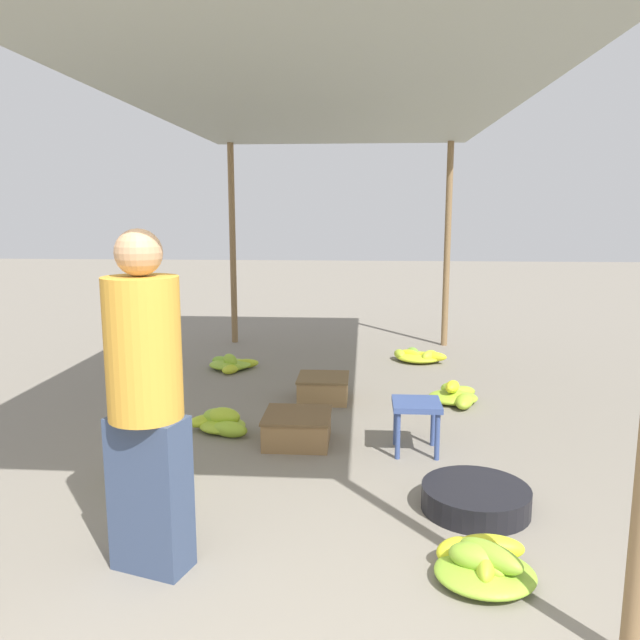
{
  "coord_description": "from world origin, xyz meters",
  "views": [
    {
      "loc": [
        0.33,
        -1.92,
        1.71
      ],
      "look_at": [
        0.0,
        2.72,
        0.89
      ],
      "focal_mm": 35.0,
      "sensor_mm": 36.0,
      "label": 1
    }
  ],
  "objects_px": {
    "banana_pile_right_0": "(456,396)",
    "crate_mid": "(323,388)",
    "banana_pile_left_1": "(221,422)",
    "banana_pile_right_1": "(419,356)",
    "stool": "(416,411)",
    "banana_pile_left_0": "(148,468)",
    "banana_pile_left_2": "(231,364)",
    "vendor_foreground": "(146,399)",
    "basin_black": "(476,498)",
    "banana_pile_right_2": "(483,563)",
    "crate_near": "(297,428)"
  },
  "relations": [
    {
      "from": "banana_pile_left_2",
      "to": "banana_pile_right_2",
      "type": "bearing_deg",
      "value": -62.11
    },
    {
      "from": "vendor_foreground",
      "to": "stool",
      "type": "distance_m",
      "value": 2.17
    },
    {
      "from": "banana_pile_left_0",
      "to": "banana_pile_right_1",
      "type": "height_order",
      "value": "banana_pile_left_0"
    },
    {
      "from": "banana_pile_left_1",
      "to": "banana_pile_right_0",
      "type": "relative_size",
      "value": 0.92
    },
    {
      "from": "banana_pile_left_0",
      "to": "banana_pile_right_1",
      "type": "distance_m",
      "value": 3.92
    },
    {
      "from": "stool",
      "to": "banana_pile_left_2",
      "type": "bearing_deg",
      "value": 129.12
    },
    {
      "from": "banana_pile_right_2",
      "to": "crate_near",
      "type": "height_order",
      "value": "crate_near"
    },
    {
      "from": "banana_pile_right_1",
      "to": "banana_pile_right_2",
      "type": "height_order",
      "value": "banana_pile_right_2"
    },
    {
      "from": "banana_pile_right_0",
      "to": "banana_pile_right_1",
      "type": "relative_size",
      "value": 0.97
    },
    {
      "from": "vendor_foreground",
      "to": "banana_pile_left_2",
      "type": "bearing_deg",
      "value": 96.53
    },
    {
      "from": "stool",
      "to": "banana_pile_right_0",
      "type": "height_order",
      "value": "stool"
    },
    {
      "from": "crate_near",
      "to": "banana_pile_right_2",
      "type": "bearing_deg",
      "value": -57.89
    },
    {
      "from": "crate_mid",
      "to": "banana_pile_right_1",
      "type": "bearing_deg",
      "value": 57.42
    },
    {
      "from": "banana_pile_left_2",
      "to": "basin_black",
      "type": "bearing_deg",
      "value": -55.98
    },
    {
      "from": "banana_pile_left_0",
      "to": "crate_near",
      "type": "height_order",
      "value": "banana_pile_left_0"
    },
    {
      "from": "banana_pile_right_0",
      "to": "crate_mid",
      "type": "bearing_deg",
      "value": -179.58
    },
    {
      "from": "banana_pile_left_2",
      "to": "banana_pile_right_2",
      "type": "distance_m",
      "value": 4.31
    },
    {
      "from": "stool",
      "to": "banana_pile_left_0",
      "type": "bearing_deg",
      "value": -160.62
    },
    {
      "from": "banana_pile_left_1",
      "to": "banana_pile_right_0",
      "type": "distance_m",
      "value": 2.14
    },
    {
      "from": "crate_near",
      "to": "banana_pile_left_0",
      "type": "bearing_deg",
      "value": -140.18
    },
    {
      "from": "vendor_foreground",
      "to": "basin_black",
      "type": "bearing_deg",
      "value": 22.9
    },
    {
      "from": "basin_black",
      "to": "banana_pile_left_2",
      "type": "bearing_deg",
      "value": 124.02
    },
    {
      "from": "banana_pile_right_2",
      "to": "banana_pile_left_0",
      "type": "bearing_deg",
      "value": 153.92
    },
    {
      "from": "banana_pile_left_1",
      "to": "banana_pile_left_2",
      "type": "distance_m",
      "value": 1.96
    },
    {
      "from": "banana_pile_left_1",
      "to": "banana_pile_left_2",
      "type": "relative_size",
      "value": 0.96
    },
    {
      "from": "banana_pile_left_2",
      "to": "crate_near",
      "type": "relative_size",
      "value": 1.15
    },
    {
      "from": "banana_pile_left_0",
      "to": "banana_pile_left_1",
      "type": "height_order",
      "value": "banana_pile_left_0"
    },
    {
      "from": "banana_pile_right_1",
      "to": "banana_pile_right_2",
      "type": "distance_m",
      "value": 4.33
    },
    {
      "from": "vendor_foreground",
      "to": "crate_near",
      "type": "distance_m",
      "value": 1.92
    },
    {
      "from": "banana_pile_left_0",
      "to": "banana_pile_right_0",
      "type": "height_order",
      "value": "banana_pile_left_0"
    },
    {
      "from": "banana_pile_right_2",
      "to": "banana_pile_right_0",
      "type": "bearing_deg",
      "value": 84.52
    },
    {
      "from": "banana_pile_left_2",
      "to": "crate_mid",
      "type": "height_order",
      "value": "crate_mid"
    },
    {
      "from": "vendor_foreground",
      "to": "banana_pile_right_2",
      "type": "distance_m",
      "value": 1.75
    },
    {
      "from": "banana_pile_right_1",
      "to": "crate_mid",
      "type": "xyz_separation_m",
      "value": [
        -1.0,
        -1.56,
        0.05
      ]
    },
    {
      "from": "basin_black",
      "to": "banana_pile_right_1",
      "type": "distance_m",
      "value": 3.63
    },
    {
      "from": "banana_pile_left_2",
      "to": "crate_near",
      "type": "height_order",
      "value": "crate_near"
    },
    {
      "from": "basin_black",
      "to": "banana_pile_right_0",
      "type": "distance_m",
      "value": 2.09
    },
    {
      "from": "banana_pile_left_0",
      "to": "banana_pile_right_2",
      "type": "bearing_deg",
      "value": -26.08
    },
    {
      "from": "banana_pile_right_0",
      "to": "vendor_foreground",
      "type": "bearing_deg",
      "value": -123.54
    },
    {
      "from": "vendor_foreground",
      "to": "banana_pile_right_1",
      "type": "bearing_deg",
      "value": 69.26
    },
    {
      "from": "banana_pile_right_0",
      "to": "banana_pile_right_2",
      "type": "relative_size",
      "value": 1.25
    },
    {
      "from": "vendor_foreground",
      "to": "banana_pile_left_1",
      "type": "height_order",
      "value": "vendor_foreground"
    },
    {
      "from": "stool",
      "to": "crate_mid",
      "type": "distance_m",
      "value": 1.43
    },
    {
      "from": "banana_pile_left_0",
      "to": "banana_pile_left_2",
      "type": "xyz_separation_m",
      "value": [
        -0.08,
        2.86,
        -0.03
      ]
    },
    {
      "from": "banana_pile_right_1",
      "to": "crate_near",
      "type": "height_order",
      "value": "crate_near"
    },
    {
      "from": "vendor_foreground",
      "to": "banana_pile_left_1",
      "type": "bearing_deg",
      "value": 93.09
    },
    {
      "from": "banana_pile_right_1",
      "to": "crate_near",
      "type": "distance_m",
      "value": 2.87
    },
    {
      "from": "banana_pile_right_0",
      "to": "basin_black",
      "type": "bearing_deg",
      "value": -94.96
    },
    {
      "from": "crate_near",
      "to": "banana_pile_right_0",
      "type": "bearing_deg",
      "value": 39.49
    },
    {
      "from": "banana_pile_left_0",
      "to": "banana_pile_left_2",
      "type": "relative_size",
      "value": 0.88
    }
  ]
}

